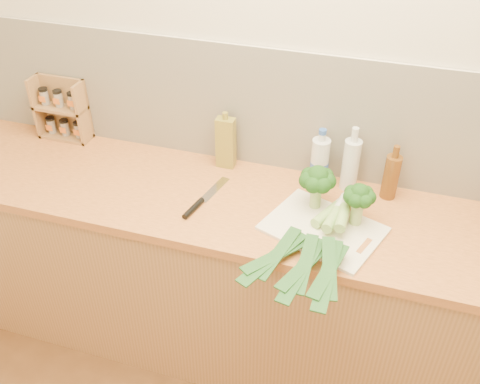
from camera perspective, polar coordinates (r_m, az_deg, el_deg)
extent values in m
plane|color=beige|center=(2.18, 8.15, 11.08)|extent=(3.50, 0.00, 3.50)
cube|color=silver|center=(2.23, 7.81, 7.96)|extent=(3.20, 0.02, 0.54)
cube|color=#AC7947|center=(2.46, 5.08, -10.56)|extent=(3.20, 0.60, 0.86)
cube|color=#DA8640|center=(2.15, 5.72, -2.38)|extent=(3.20, 0.62, 0.04)
cube|color=white|center=(2.06, 8.85, -3.88)|extent=(0.50, 0.43, 0.01)
cylinder|color=#9CBB6D|center=(2.12, 8.06, -0.54)|extent=(0.04, 0.04, 0.09)
sphere|color=black|center=(2.06, 8.30, 1.65)|extent=(0.09, 0.09, 0.09)
sphere|color=black|center=(2.07, 9.35, 1.12)|extent=(0.07, 0.07, 0.07)
sphere|color=black|center=(2.10, 9.09, 1.67)|extent=(0.07, 0.07, 0.07)
sphere|color=black|center=(2.11, 8.22, 1.95)|extent=(0.07, 0.07, 0.07)
sphere|color=black|center=(2.09, 7.37, 1.76)|extent=(0.07, 0.07, 0.07)
sphere|color=black|center=(2.06, 7.18, 1.23)|extent=(0.07, 0.07, 0.07)
sphere|color=black|center=(2.04, 7.81, 0.75)|extent=(0.07, 0.07, 0.07)
sphere|color=black|center=(2.04, 8.79, 0.71)|extent=(0.07, 0.07, 0.07)
cylinder|color=#9CBB6D|center=(2.07, 12.32, -2.20)|extent=(0.05, 0.05, 0.09)
sphere|color=black|center=(2.01, 12.66, -0.13)|extent=(0.07, 0.07, 0.07)
sphere|color=black|center=(2.02, 13.57, -0.58)|extent=(0.06, 0.06, 0.06)
sphere|color=black|center=(2.04, 13.30, -0.08)|extent=(0.06, 0.06, 0.06)
sphere|color=black|center=(2.04, 12.52, 0.17)|extent=(0.06, 0.06, 0.06)
sphere|color=black|center=(2.03, 11.81, -0.01)|extent=(0.06, 0.06, 0.06)
sphere|color=black|center=(2.01, 11.70, -0.50)|extent=(0.06, 0.06, 0.06)
sphere|color=black|center=(1.99, 12.29, -0.92)|extent=(0.06, 0.06, 0.06)
sphere|color=black|center=(2.00, 13.13, -0.96)|extent=(0.06, 0.06, 0.06)
cylinder|color=white|center=(2.17, 11.19, -0.73)|extent=(0.09, 0.13, 0.04)
cylinder|color=#8AB85C|center=(2.08, 9.21, -2.38)|extent=(0.10, 0.16, 0.04)
cube|color=#1A481F|center=(1.89, 3.95, -6.71)|extent=(0.21, 0.27, 0.02)
cube|color=#1A481F|center=(1.87, 3.56, -6.98)|extent=(0.19, 0.33, 0.01)
cube|color=#1A481F|center=(1.89, 4.15, -6.47)|extent=(0.11, 0.28, 0.02)
cylinder|color=white|center=(2.11, 10.79, -1.21)|extent=(0.06, 0.11, 0.04)
cylinder|color=#8AB85C|center=(2.03, 9.80, -2.90)|extent=(0.06, 0.13, 0.04)
cube|color=#1A481F|center=(1.83, 6.88, -7.81)|extent=(0.15, 0.30, 0.02)
cube|color=#1A481F|center=(1.82, 6.64, -8.16)|extent=(0.11, 0.34, 0.01)
cube|color=#1A481F|center=(1.83, 7.00, -7.53)|extent=(0.05, 0.28, 0.02)
cylinder|color=white|center=(2.11, 11.37, -0.73)|extent=(0.04, 0.11, 0.04)
cylinder|color=#8AB85C|center=(2.02, 10.87, -2.68)|extent=(0.04, 0.14, 0.04)
cube|color=#1A481F|center=(1.80, 9.44, -8.22)|extent=(0.10, 0.30, 0.02)
cube|color=#1A481F|center=(1.79, 9.33, -8.61)|extent=(0.05, 0.34, 0.01)
cube|color=#1A481F|center=(1.81, 9.51, -7.92)|extent=(0.10, 0.28, 0.02)
cube|color=silver|center=(2.24, -2.73, 0.27)|extent=(0.08, 0.20, 0.00)
cylinder|color=black|center=(2.13, -5.00, -1.74)|extent=(0.05, 0.13, 0.02)
cube|color=#AA7E49|center=(2.68, -18.11, 8.73)|extent=(0.25, 0.01, 0.30)
cube|color=#AA7E49|center=(2.72, -17.99, 5.72)|extent=(0.25, 0.10, 0.01)
cube|color=#AA7E49|center=(2.65, -18.60, 8.52)|extent=(0.25, 0.10, 0.01)
cube|color=#AA7E49|center=(2.72, -20.63, 8.57)|extent=(0.01, 0.10, 0.30)
cube|color=#AA7E49|center=(2.59, -16.38, 8.07)|extent=(0.01, 0.10, 0.30)
cylinder|color=gray|center=(2.74, -19.46, 6.66)|extent=(0.04, 0.04, 0.07)
cylinder|color=gray|center=(2.70, -18.15, 6.48)|extent=(0.04, 0.04, 0.07)
cylinder|color=gray|center=(2.66, -16.81, 6.29)|extent=(0.04, 0.04, 0.07)
cylinder|color=gray|center=(2.67, -20.12, 9.47)|extent=(0.04, 0.04, 0.07)
cylinder|color=gray|center=(2.63, -18.78, 9.33)|extent=(0.04, 0.04, 0.07)
cylinder|color=gray|center=(2.59, -17.40, 9.19)|extent=(0.04, 0.04, 0.07)
cube|color=olive|center=(2.32, -1.53, 5.27)|extent=(0.08, 0.05, 0.23)
cylinder|color=olive|center=(2.26, -1.58, 8.13)|extent=(0.02, 0.02, 0.03)
cylinder|color=silver|center=(2.23, 11.70, 2.86)|extent=(0.07, 0.07, 0.22)
cylinder|color=silver|center=(2.16, 12.16, 5.99)|extent=(0.03, 0.03, 0.06)
cylinder|color=#5F3712|center=(2.23, 15.80, 1.54)|extent=(0.06, 0.06, 0.19)
cylinder|color=#5F3712|center=(2.17, 16.32, 4.15)|extent=(0.03, 0.03, 0.05)
cylinder|color=silver|center=(2.25, 8.49, 3.23)|extent=(0.08, 0.08, 0.21)
cylinder|color=silver|center=(2.19, 8.76, 5.81)|extent=(0.03, 0.03, 0.03)
cylinder|color=#2D53AA|center=(2.27, 8.42, 2.58)|extent=(0.08, 0.08, 0.06)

